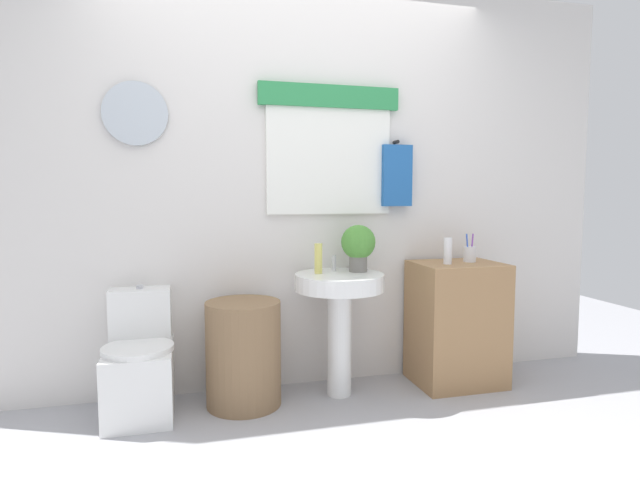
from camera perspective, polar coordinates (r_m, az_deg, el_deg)
ground_plane at (r=2.50m, az=3.15°, el=-24.45°), size 8.00×8.00×0.00m
back_wall at (r=3.29m, az=-2.85°, el=6.33°), size 4.40×0.18×2.60m
toilet at (r=3.12m, az=-19.55°, el=-13.18°), size 0.38×0.51×0.71m
laundry_hamper at (r=3.08m, az=-8.59°, el=-12.47°), size 0.44×0.44×0.62m
pedestal_sink at (r=3.12m, az=2.19°, el=-7.01°), size 0.54×0.54×0.76m
faucet at (r=3.20m, az=1.58°, el=-2.62°), size 0.03×0.03×0.10m
wooden_cabinet at (r=3.48m, az=15.07°, el=-9.00°), size 0.55×0.44×0.80m
soap_bottle at (r=3.09m, az=-0.19°, el=-2.09°), size 0.05×0.05×0.18m
potted_plant at (r=3.17m, az=4.32°, el=-0.50°), size 0.22×0.22×0.29m
lotion_bottle at (r=3.31m, az=14.16°, el=-1.20°), size 0.05×0.05×0.17m
toothbrush_cup at (r=3.46m, az=16.46°, el=-1.51°), size 0.08×0.08×0.19m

